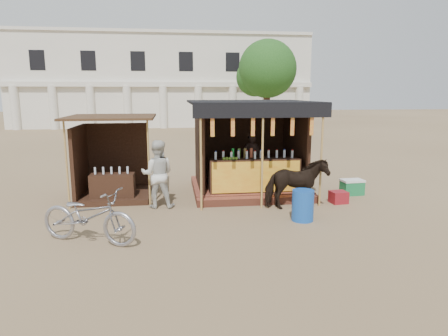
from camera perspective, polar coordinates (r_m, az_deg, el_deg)
ground at (r=9.09m, az=1.32°, el=-8.71°), size 120.00×120.00×0.00m
main_stall at (r=12.22m, az=3.61°, el=1.28°), size 3.60×3.61×2.78m
secondary_stall at (r=12.05m, az=-16.16°, el=-0.09°), size 2.40×2.40×2.38m
cow at (r=10.60m, az=10.26°, el=-2.26°), size 1.63×0.82×1.35m
motorbike at (r=8.58m, az=-18.78°, el=-6.52°), size 2.27×1.57×1.13m
bystander at (r=10.69m, az=-9.48°, el=-0.86°), size 0.93×0.75×1.81m
blue_barrel at (r=9.75m, az=11.19°, el=-5.26°), size 0.67×0.67×0.75m
red_crate at (r=11.56m, az=16.04°, el=-4.02°), size 0.48×0.44×0.33m
cooler at (r=12.60m, az=17.82°, el=-2.60°), size 0.67×0.48×0.46m
background_building at (r=38.43m, az=-8.66°, el=12.04°), size 26.00×7.45×8.18m
tree at (r=31.47m, az=5.82°, el=13.61°), size 4.50×4.40×7.00m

